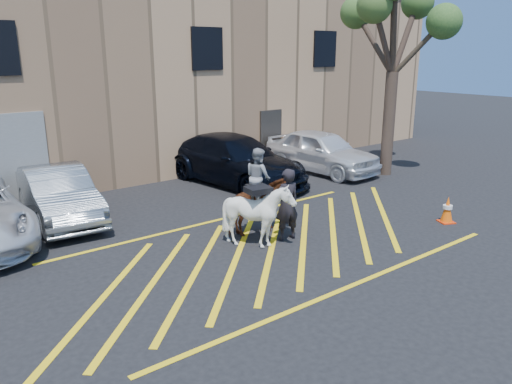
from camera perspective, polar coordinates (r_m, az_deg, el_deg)
ground at (r=12.16m, az=0.88°, el=-6.04°), size 90.00×90.00×0.00m
car_silver_sedan at (r=14.71m, az=-21.66°, el=-0.27°), size 1.93×4.57×1.47m
car_blue_suv at (r=17.56m, az=-2.44°, el=3.69°), size 3.07×6.04×1.68m
car_white_suv at (r=19.42m, az=7.46°, el=4.67°), size 2.25×4.89×1.62m
handler at (r=12.25m, az=3.54°, el=-1.43°), size 0.71×0.52×1.80m
warehouse at (r=21.95m, az=-19.72°, el=12.65°), size 32.42×10.20×7.30m
hatching_zone at (r=11.95m, az=1.79°, el=-6.43°), size 12.60×5.12×0.01m
mounted_bay at (r=12.57m, az=0.25°, el=-0.92°), size 1.78×0.97×2.24m
saddled_white at (r=11.80m, az=0.26°, el=-2.61°), size 1.47×1.60×1.58m
traffic_cone at (r=14.56m, az=21.03°, el=-1.88°), size 0.50×0.50×0.73m
tree at (r=19.17m, az=15.73°, el=18.76°), size 3.99×4.37×7.31m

